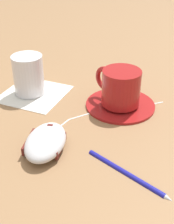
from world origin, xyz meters
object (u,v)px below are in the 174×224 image
at_px(drinking_glass, 28,75).
at_px(computer_mouse, 46,142).
at_px(saucer, 120,104).
at_px(pen, 127,172).
at_px(coffee_cup, 120,87).

bearing_deg(drinking_glass, computer_mouse, -155.02).
height_order(saucer, pen, same).
bearing_deg(saucer, coffee_cup, 136.75).
bearing_deg(coffee_cup, saucer, -43.25).
relative_size(saucer, drinking_glass, 1.67).
distance_m(saucer, coffee_cup, 0.04).
relative_size(saucer, coffee_cup, 1.47).
xyz_separation_m(coffee_cup, drinking_glass, (0.03, 0.20, -0.00)).
bearing_deg(saucer, drinking_glass, 82.98).
distance_m(coffee_cup, pen, 0.21).
distance_m(coffee_cup, drinking_glass, 0.20).
distance_m(saucer, drinking_glass, 0.21).
distance_m(saucer, computer_mouse, 0.20).
relative_size(saucer, computer_mouse, 1.32).
height_order(coffee_cup, drinking_glass, drinking_glass).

